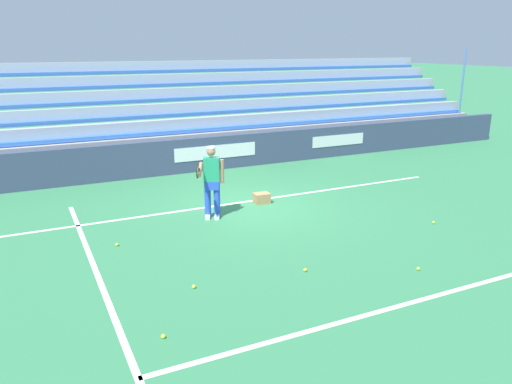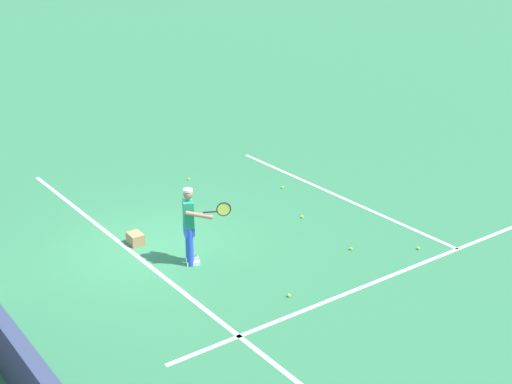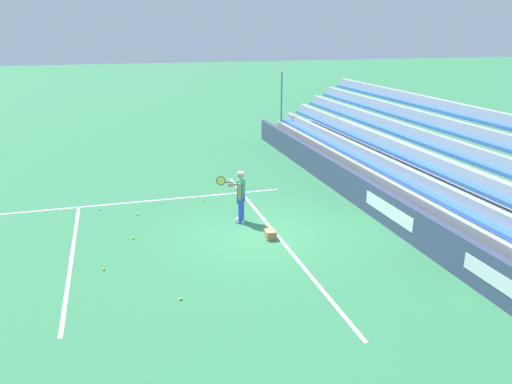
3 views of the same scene
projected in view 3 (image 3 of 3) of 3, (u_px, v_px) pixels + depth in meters
The scene contains 14 objects.
ground_plane at pixel (259, 234), 15.47m from camera, with size 160.00×160.00×0.00m, color #337A4C.
court_baseline_white at pixel (274, 232), 15.60m from camera, with size 12.00×0.10×0.01m, color white.
court_sideline_white at pixel (122, 203), 18.16m from camera, with size 0.10×12.00×0.01m, color white.
court_service_line_white at pixel (72, 255), 14.02m from camera, with size 8.22×0.10×0.01m, color white.
back_wall_sponsor_board at pixel (381, 205), 16.39m from camera, with size 26.61×0.25×1.10m.
bleacher_stand at pixel (450, 191), 17.02m from camera, with size 25.28×4.00×3.85m.
tennis_player at pixel (240, 196), 16.17m from camera, with size 0.87×0.90×1.71m.
ball_box_cardboard at pixel (270, 234), 15.11m from camera, with size 0.40×0.30×0.26m, color #A87F51.
tennis_ball_near_player at pixel (133, 238), 15.09m from camera, with size 0.07×0.07×0.07m, color #CCE533.
tennis_ball_midcourt at pixel (104, 269), 13.15m from camera, with size 0.07×0.07×0.07m, color #CCE533.
tennis_ball_toward_net at pixel (100, 209), 17.48m from camera, with size 0.07×0.07×0.07m, color #CCE533.
tennis_ball_on_baseline at pixel (204, 200), 18.40m from camera, with size 0.07×0.07×0.07m, color #CCE533.
tennis_ball_far_left at pixel (181, 299), 11.71m from camera, with size 0.07×0.07×0.07m, color #CCE533.
tennis_ball_stray_back at pixel (138, 214), 17.01m from camera, with size 0.07×0.07×0.07m, color #CCE533.
Camera 3 is at (-13.69, 4.06, 6.10)m, focal length 35.00 mm.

